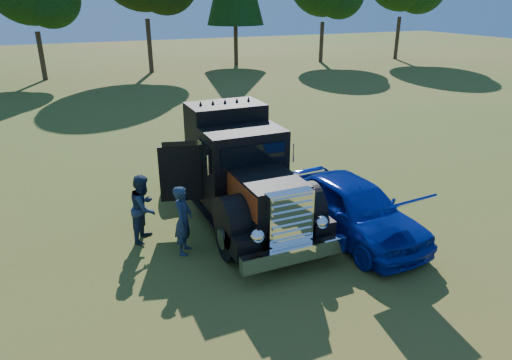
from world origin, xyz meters
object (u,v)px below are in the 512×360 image
object	(u,v)px
diamond_t_truck	(237,172)
hotrod_coupe	(352,207)
spectator_near	(183,220)
spectator_far	(144,208)

from	to	relation	value
diamond_t_truck	hotrod_coupe	bearing A→B (deg)	-44.82
spectator_near	spectator_far	world-z (taller)	spectator_far
diamond_t_truck	spectator_near	bearing A→B (deg)	-144.35
spectator_near	spectator_far	size ratio (longest dim) A/B	0.99
hotrod_coupe	spectator_near	size ratio (longest dim) A/B	2.70
spectator_near	spectator_far	distance (m)	1.26
spectator_near	diamond_t_truck	bearing A→B (deg)	-25.31
spectator_far	spectator_near	bearing A→B (deg)	-113.06
spectator_far	hotrod_coupe	bearing A→B (deg)	-79.02
hotrod_coupe	spectator_far	world-z (taller)	hotrod_coupe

